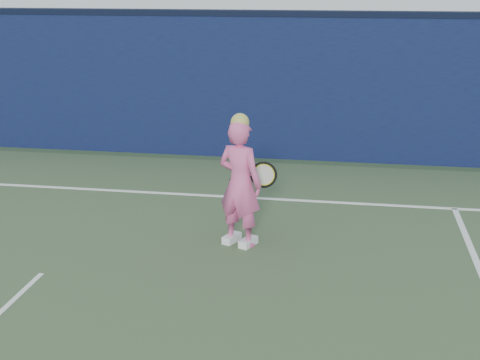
# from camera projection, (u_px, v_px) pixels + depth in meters

# --- Properties ---
(backstop_wall) EXTENTS (24.00, 0.40, 2.50)m
(backstop_wall) POSITION_uv_depth(u_px,v_px,m) (170.00, 85.00, 12.20)
(backstop_wall) COLOR #0E0F3D
(backstop_wall) RESTS_ON ground
(wall_cap) EXTENTS (24.00, 0.42, 0.10)m
(wall_cap) POSITION_uv_depth(u_px,v_px,m) (168.00, 12.00, 11.83)
(wall_cap) COLOR black
(wall_cap) RESTS_ON backstop_wall
(player) EXTENTS (0.67, 0.56, 1.64)m
(player) POSITION_uv_depth(u_px,v_px,m) (240.00, 183.00, 7.99)
(player) COLOR #E55998
(player) RESTS_ON ground
(racket) EXTENTS (0.63, 0.18, 0.34)m
(racket) POSITION_uv_depth(u_px,v_px,m) (261.00, 175.00, 8.37)
(racket) COLOR black
(racket) RESTS_ON ground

